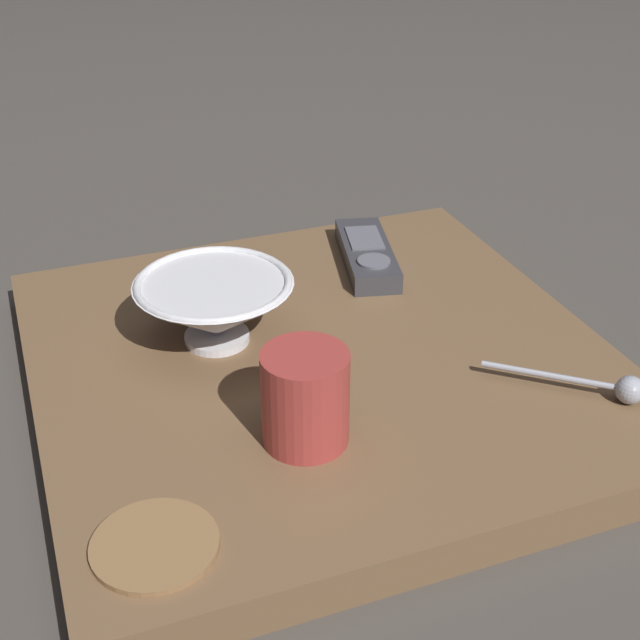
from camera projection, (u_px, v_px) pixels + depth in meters
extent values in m
plane|color=#47423D|center=(321.00, 384.00, 0.91)|extent=(6.00, 6.00, 0.00)
cube|color=brown|center=(321.00, 368.00, 0.90)|extent=(0.56, 0.56, 0.04)
cylinder|color=silver|center=(217.00, 337.00, 0.91)|extent=(0.07, 0.07, 0.01)
cone|color=silver|center=(215.00, 309.00, 0.89)|extent=(0.16, 0.16, 0.06)
torus|color=silver|center=(213.00, 283.00, 0.87)|extent=(0.16, 0.16, 0.01)
cylinder|color=#A53833|center=(305.00, 398.00, 0.75)|extent=(0.08, 0.08, 0.09)
cylinder|color=#A3A5B2|center=(550.00, 376.00, 0.83)|extent=(0.09, 0.10, 0.01)
sphere|color=#A3A5B2|center=(630.00, 390.00, 0.81)|extent=(0.03, 0.03, 0.03)
cube|color=#38383D|center=(367.00, 255.00, 1.05)|extent=(0.17, 0.09, 0.02)
cylinder|color=slate|center=(374.00, 261.00, 1.01)|extent=(0.04, 0.04, 0.00)
cube|color=slate|center=(365.00, 238.00, 1.06)|extent=(0.07, 0.05, 0.00)
cylinder|color=olive|center=(155.00, 545.00, 0.66)|extent=(0.10, 0.10, 0.01)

